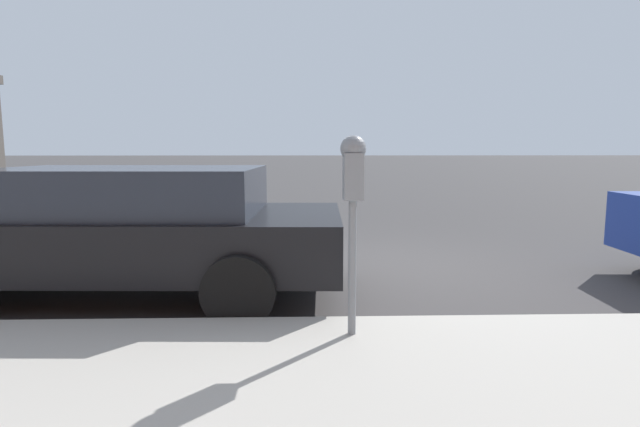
{
  "coord_description": "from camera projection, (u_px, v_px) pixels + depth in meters",
  "views": [
    {
      "loc": [
        -6.23,
        0.96,
        1.53
      ],
      "look_at": [
        -2.43,
        0.84,
        1.03
      ],
      "focal_mm": 28.0,
      "sensor_mm": 36.0,
      "label": 1
    }
  ],
  "objects": [
    {
      "name": "ground_plane",
      "position": [
        380.0,
        269.0,
        6.4
      ],
      "size": [
        220.0,
        220.0,
        0.0
      ],
      "primitive_type": "plane",
      "color": "#3D3A3A"
    },
    {
      "name": "parking_meter",
      "position": [
        353.0,
        184.0,
        3.65
      ],
      "size": [
        0.21,
        0.19,
        1.49
      ],
      "color": "gray",
      "rests_on": "sidewalk"
    },
    {
      "name": "car_black",
      "position": [
        118.0,
        227.0,
        5.17
      ],
      "size": [
        2.25,
        4.76,
        1.34
      ],
      "rotation": [
        0.0,
        0.0,
        -0.04
      ],
      "color": "black",
      "rests_on": "ground_plane"
    }
  ]
}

